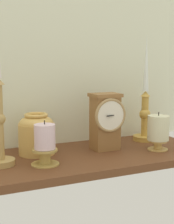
{
  "coord_description": "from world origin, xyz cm",
  "views": [
    {
      "loc": [
        -36.74,
        -99.88,
        30.64
      ],
      "look_at": [
        8.56,
        0.0,
        14.0
      ],
      "focal_mm": 54.77,
      "sensor_mm": 36.0,
      "label": 1
    }
  ],
  "objects_px": {
    "mantel_clock": "(106,120)",
    "brass_vase_jar": "(37,133)",
    "candlestick_tall_center": "(145,108)",
    "pillar_candle_front": "(158,131)",
    "pillar_candle_near_clock": "(45,144)"
  },
  "relations": [
    {
      "from": "candlestick_tall_center",
      "to": "pillar_candle_near_clock",
      "type": "relative_size",
      "value": 3.04
    },
    {
      "from": "candlestick_tall_center",
      "to": "mantel_clock",
      "type": "bearing_deg",
      "value": -163.33
    },
    {
      "from": "mantel_clock",
      "to": "pillar_candle_near_clock",
      "type": "height_order",
      "value": "mantel_clock"
    },
    {
      "from": "mantel_clock",
      "to": "brass_vase_jar",
      "type": "xyz_separation_m",
      "value": [
        -0.23,
        0.04,
        -0.03
      ]
    },
    {
      "from": "mantel_clock",
      "to": "candlestick_tall_center",
      "type": "bearing_deg",
      "value": 16.67
    },
    {
      "from": "pillar_candle_front",
      "to": "candlestick_tall_center",
      "type": "bearing_deg",
      "value": 74.7
    },
    {
      "from": "candlestick_tall_center",
      "to": "brass_vase_jar",
      "type": "height_order",
      "value": "candlestick_tall_center"
    },
    {
      "from": "pillar_candle_front",
      "to": "mantel_clock",
      "type": "bearing_deg",
      "value": 154.14
    },
    {
      "from": "pillar_candle_near_clock",
      "to": "candlestick_tall_center",
      "type": "bearing_deg",
      "value": 17.75
    },
    {
      "from": "candlestick_tall_center",
      "to": "brass_vase_jar",
      "type": "bearing_deg",
      "value": -177.65
    },
    {
      "from": "brass_vase_jar",
      "to": "pillar_candle_front",
      "type": "xyz_separation_m",
      "value": [
        0.4,
        -0.12,
        -0.0
      ]
    },
    {
      "from": "pillar_candle_front",
      "to": "pillar_candle_near_clock",
      "type": "xyz_separation_m",
      "value": [
        -0.41,
        -0.0,
        -0.0
      ]
    },
    {
      "from": "mantel_clock",
      "to": "candlestick_tall_center",
      "type": "distance_m",
      "value": 0.21
    },
    {
      "from": "pillar_candle_near_clock",
      "to": "pillar_candle_front",
      "type": "bearing_deg",
      "value": 0.47
    },
    {
      "from": "mantel_clock",
      "to": "brass_vase_jar",
      "type": "relative_size",
      "value": 1.43
    }
  ]
}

